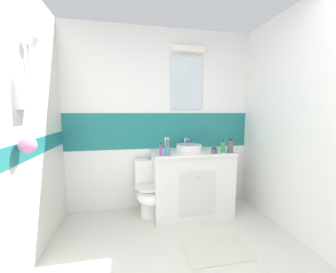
{
  "coord_description": "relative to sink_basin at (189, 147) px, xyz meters",
  "views": [
    {
      "loc": [
        -0.46,
        -0.4,
        1.36
      ],
      "look_at": [
        0.02,
        2.03,
        1.06
      ],
      "focal_mm": 21.5,
      "sensor_mm": 36.0,
      "label": 1
    }
  ],
  "objects": [
    {
      "name": "bath_mat",
      "position": [
        0.04,
        -0.85,
        -0.89
      ],
      "size": [
        0.65,
        0.41,
        0.01
      ],
      "primitive_type": "cube",
      "color": "beige",
      "rests_on": "ground_plane"
    },
    {
      "name": "vanity_cabinet",
      "position": [
        0.02,
        -0.04,
        -0.47
      ],
      "size": [
        1.05,
        0.58,
        0.85
      ],
      "color": "silver",
      "rests_on": "ground_plane"
    },
    {
      "name": "wall_right_plain",
      "position": [
        1.01,
        -0.96,
        0.36
      ],
      "size": [
        0.1,
        3.48,
        2.5
      ],
      "primitive_type": "cube",
      "color": "white",
      "rests_on": "ground_plane"
    },
    {
      "name": "toothpaste_tube_upright",
      "position": [
        -0.43,
        -0.25,
        0.03
      ],
      "size": [
        0.03,
        0.03,
        0.15
      ],
      "color": "#993F99",
      "rests_on": "vanity_cabinet"
    },
    {
      "name": "toilet",
      "position": [
        -0.54,
        -0.01,
        -0.55
      ],
      "size": [
        0.37,
        0.5,
        0.74
      ],
      "color": "white",
      "rests_on": "ground_plane"
    },
    {
      "name": "hair_gel_jar",
      "position": [
        0.25,
        -0.25,
        -0.01
      ],
      "size": [
        0.08,
        0.08,
        0.07
      ],
      "color": "#4C4C51",
      "rests_on": "vanity_cabinet"
    },
    {
      "name": "sink_basin",
      "position": [
        0.0,
        0.0,
        0.0
      ],
      "size": [
        0.34,
        0.39,
        0.15
      ],
      "color": "white",
      "rests_on": "vanity_cabinet"
    },
    {
      "name": "mouthwash_bottle",
      "position": [
        0.47,
        -0.25,
        0.04
      ],
      "size": [
        0.07,
        0.07,
        0.18
      ],
      "color": "#4C4C51",
      "rests_on": "vanity_cabinet"
    },
    {
      "name": "toothbrush_cup",
      "position": [
        -0.35,
        -0.25,
        0.01
      ],
      "size": [
        0.08,
        0.08,
        0.22
      ],
      "color": "#4C7299",
      "rests_on": "vanity_cabinet"
    },
    {
      "name": "ground_plane",
      "position": [
        -0.34,
        -0.96,
        -0.91
      ],
      "size": [
        3.2,
        3.48,
        0.04
      ],
      "primitive_type": "cube",
      "color": "beige"
    },
    {
      "name": "soap_dispenser",
      "position": [
        0.39,
        -0.21,
        0.02
      ],
      "size": [
        0.05,
        0.05,
        0.17
      ],
      "color": "green",
      "rests_on": "vanity_cabinet"
    },
    {
      "name": "wall_back_tiled",
      "position": [
        -0.33,
        0.28,
        0.36
      ],
      "size": [
        3.2,
        0.2,
        2.5
      ],
      "color": "white",
      "rests_on": "ground_plane"
    }
  ]
}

